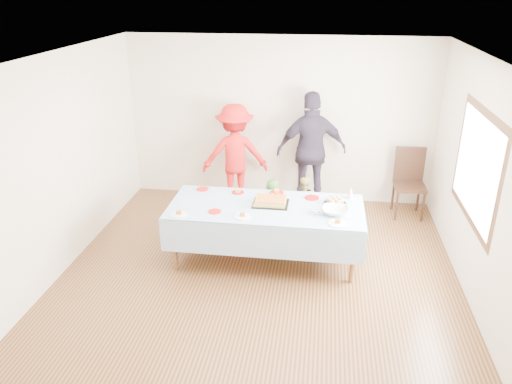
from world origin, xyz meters
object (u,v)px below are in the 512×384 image
party_table (266,210)px  dining_chair (409,178)px  birthday_cake (271,201)px  adult_left (235,154)px

party_table → dining_chair: (2.06, 1.75, -0.13)m
birthday_cake → party_table: bearing=-127.1°
adult_left → party_table: bearing=100.5°
birthday_cake → adult_left: size_ratio=0.28×
birthday_cake → dining_chair: size_ratio=0.43×
dining_chair → birthday_cake: bearing=-141.6°
dining_chair → party_table: bearing=-141.2°
birthday_cake → dining_chair: bearing=39.9°
party_table → dining_chair: 2.71m
dining_chair → adult_left: bearing=176.6°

